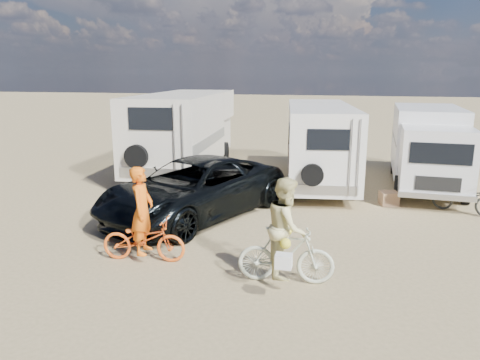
% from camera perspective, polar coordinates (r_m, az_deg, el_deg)
% --- Properties ---
extents(ground, '(140.00, 140.00, 0.00)m').
position_cam_1_polar(ground, '(10.08, 7.58, -9.46)').
color(ground, tan).
rests_on(ground, ground).
extents(rv_main, '(3.03, 7.04, 2.78)m').
position_cam_1_polar(rv_main, '(16.28, 9.91, 4.38)').
color(rv_main, silver).
rests_on(rv_main, ground).
extents(rv_left, '(3.22, 7.77, 3.09)m').
position_cam_1_polar(rv_left, '(18.16, -7.01, 5.90)').
color(rv_left, silver).
rests_on(rv_left, ground).
extents(box_truck, '(2.51, 6.42, 2.70)m').
position_cam_1_polar(box_truck, '(16.77, 22.63, 3.66)').
color(box_truck, silver).
rests_on(box_truck, ground).
extents(dark_suv, '(4.75, 6.33, 1.60)m').
position_cam_1_polar(dark_suv, '(12.42, -5.86, -1.10)').
color(dark_suv, black).
rests_on(dark_suv, ground).
extents(bike_man, '(1.84, 0.81, 0.94)m').
position_cam_1_polar(bike_man, '(9.82, -12.05, -7.34)').
color(bike_man, orange).
rests_on(bike_man, ground).
extents(bike_woman, '(1.86, 0.67, 1.10)m').
position_cam_1_polar(bike_woman, '(8.66, 5.80, -9.43)').
color(bike_woman, '#B9C0A3').
rests_on(bike_woman, ground).
extents(rider_man, '(0.52, 0.72, 1.86)m').
position_cam_1_polar(rider_man, '(9.67, -12.18, -4.79)').
color(rider_man, orange).
rests_on(rider_man, ground).
extents(rider_woman, '(0.79, 0.97, 1.87)m').
position_cam_1_polar(rider_woman, '(8.52, 5.86, -7.02)').
color(rider_woman, beige).
rests_on(rider_woman, ground).
extents(bike_parked, '(1.86, 1.40, 0.93)m').
position_cam_1_polar(bike_parked, '(14.23, 26.46, -1.96)').
color(bike_parked, '#272927').
rests_on(bike_parked, ground).
extents(cooler, '(0.59, 0.52, 0.39)m').
position_cam_1_polar(cooler, '(13.68, 1.55, -2.28)').
color(cooler, '#26527F').
rests_on(cooler, ground).
extents(crate, '(0.61, 0.61, 0.40)m').
position_cam_1_polar(crate, '(14.33, 18.26, -2.21)').
color(crate, '#916C4B').
rests_on(crate, ground).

